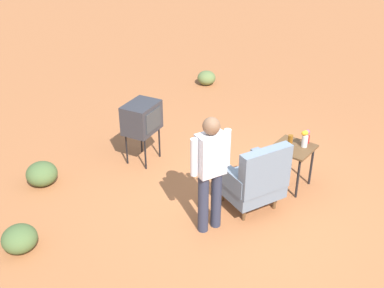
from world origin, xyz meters
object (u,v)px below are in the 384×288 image
at_px(side_table, 293,153).
at_px(bottle_tall_amber, 290,145).
at_px(person_standing, 210,168).
at_px(soda_can_red, 307,139).
at_px(tv_on_stand, 142,118).
at_px(flower_vase, 305,138).
at_px(armchair, 254,179).
at_px(bottle_short_clear, 290,143).

bearing_deg(side_table, bottle_tall_amber, 10.08).
height_order(person_standing, soda_can_red, person_standing).
relative_size(soda_can_red, bottle_tall_amber, 0.41).
bearing_deg(person_standing, soda_can_red, 165.13).
xyz_separation_m(tv_on_stand, soda_can_red, (-1.04, 2.39, -0.04)).
height_order(side_table, bottle_tall_amber, bottle_tall_amber).
height_order(soda_can_red, flower_vase, flower_vase).
height_order(tv_on_stand, soda_can_red, tv_on_stand).
distance_m(person_standing, soda_can_red, 1.88).
height_order(armchair, flower_vase, armchair).
relative_size(side_table, tv_on_stand, 0.66).
height_order(bottle_tall_amber, flower_vase, bottle_tall_amber).
distance_m(tv_on_stand, flower_vase, 2.57).
height_order(tv_on_stand, person_standing, person_standing).
height_order(bottle_short_clear, flower_vase, flower_vase).
bearing_deg(flower_vase, person_standing, -16.59).
bearing_deg(flower_vase, armchair, -15.92).
distance_m(armchair, tv_on_stand, 2.15).
relative_size(armchair, bottle_short_clear, 5.30).
bearing_deg(tv_on_stand, side_table, 109.36).
bearing_deg(person_standing, bottle_tall_amber, 162.61).
bearing_deg(bottle_tall_amber, soda_can_red, 172.73).
distance_m(side_table, tv_on_stand, 2.43).
bearing_deg(person_standing, armchair, 162.55).
relative_size(person_standing, bottle_short_clear, 8.20).
relative_size(bottle_tall_amber, flower_vase, 1.13).
relative_size(side_table, soda_can_red, 5.56).
relative_size(tv_on_stand, soda_can_red, 8.44).
distance_m(tv_on_stand, bottle_short_clear, 2.38).
bearing_deg(side_table, soda_can_red, 156.68).
xyz_separation_m(armchair, bottle_tall_amber, (-0.61, 0.19, 0.33)).
bearing_deg(soda_can_red, bottle_tall_amber, -7.27).
relative_size(armchair, person_standing, 0.65).
relative_size(tv_on_stand, bottle_tall_amber, 3.43).
height_order(person_standing, bottle_short_clear, person_standing).
height_order(soda_can_red, bottle_tall_amber, bottle_tall_amber).
bearing_deg(tv_on_stand, bottle_tall_amber, 103.81).
height_order(armchair, tv_on_stand, armchair).
bearing_deg(tv_on_stand, bottle_short_clear, 107.29).
distance_m(person_standing, bottle_tall_amber, 1.41).
xyz_separation_m(tv_on_stand, bottle_tall_amber, (-0.57, 2.33, 0.05)).
bearing_deg(bottle_tall_amber, bottle_short_clear, -157.60).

